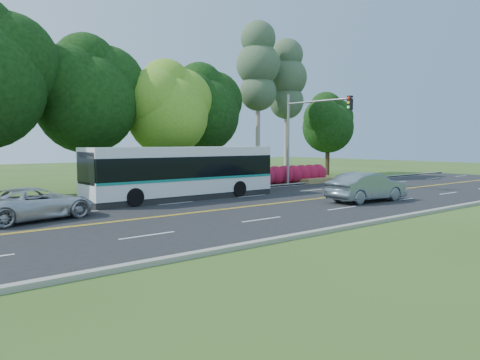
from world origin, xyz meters
TOP-DOWN VIEW (x-y plane):
  - ground at (0.00, 0.00)m, footprint 120.00×120.00m
  - road at (0.00, 0.00)m, footprint 60.00×14.00m
  - curb_north at (0.00, 7.15)m, footprint 60.00×0.30m
  - curb_south at (0.00, -7.15)m, footprint 60.00×0.30m
  - grass_verge at (0.00, 9.00)m, footprint 60.00×4.00m
  - lane_markings at (-0.09, 0.00)m, footprint 57.60×13.82m
  - tree_row at (-5.15, 12.13)m, footprint 44.70×9.10m
  - bougainvillea_hedge at (7.18, 8.15)m, footprint 9.50×2.25m
  - traffic_signal at (6.49, 5.40)m, footprint 0.42×6.10m
  - transit_bus at (-4.65, 4.87)m, footprint 11.68×2.63m
  - sedan at (2.69, -2.68)m, footprint 5.11×2.12m
  - suv at (-13.58, 2.57)m, footprint 5.44×3.31m

SIDE VIEW (x-z plane):
  - ground at x=0.00m, z-range 0.00..0.00m
  - road at x=0.00m, z-range 0.00..0.02m
  - lane_markings at x=-0.09m, z-range 0.02..0.02m
  - grass_verge at x=0.00m, z-range 0.00..0.10m
  - curb_north at x=0.00m, z-range 0.00..0.15m
  - curb_south at x=0.00m, z-range 0.00..0.15m
  - bougainvillea_hedge at x=7.18m, z-range -0.03..1.47m
  - suv at x=-13.58m, z-range 0.02..1.43m
  - sedan at x=2.69m, z-range 0.02..1.66m
  - transit_bus at x=-4.65m, z-range 0.01..3.06m
  - traffic_signal at x=6.49m, z-range 1.17..8.17m
  - tree_row at x=-5.15m, z-range -0.19..13.65m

